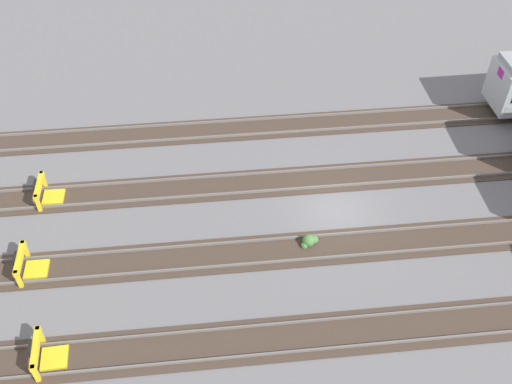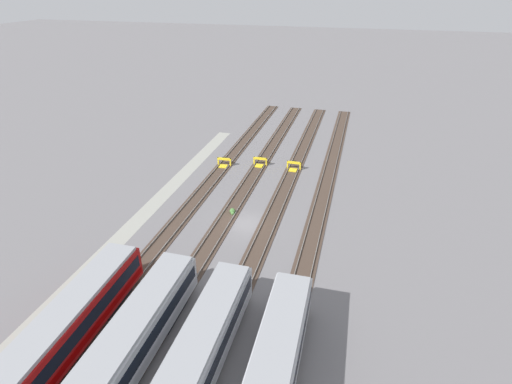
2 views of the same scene
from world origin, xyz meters
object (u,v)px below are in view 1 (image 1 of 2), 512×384
(bumper_stop_middle_track, at_px, (46,192))
(weed_clump, at_px, (309,241))
(bumper_stop_near_inner_track, at_px, (28,265))
(bumper_stop_nearest_track, at_px, (45,354))

(bumper_stop_middle_track, xyz_separation_m, weed_clump, (13.36, -4.58, -0.27))
(bumper_stop_middle_track, distance_m, weed_clump, 14.13)
(bumper_stop_near_inner_track, bearing_deg, bumper_stop_middle_track, 88.45)
(bumper_stop_nearest_track, distance_m, weed_clump, 13.09)
(bumper_stop_near_inner_track, bearing_deg, bumper_stop_nearest_track, -73.05)
(weed_clump, bearing_deg, bumper_stop_middle_track, 161.07)
(bumper_stop_near_inner_track, height_order, weed_clump, bumper_stop_near_inner_track)
(bumper_stop_near_inner_track, distance_m, weed_clump, 13.50)
(bumper_stop_nearest_track, relative_size, bumper_stop_middle_track, 1.00)
(bumper_stop_near_inner_track, xyz_separation_m, weed_clump, (13.49, 0.32, -0.27))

